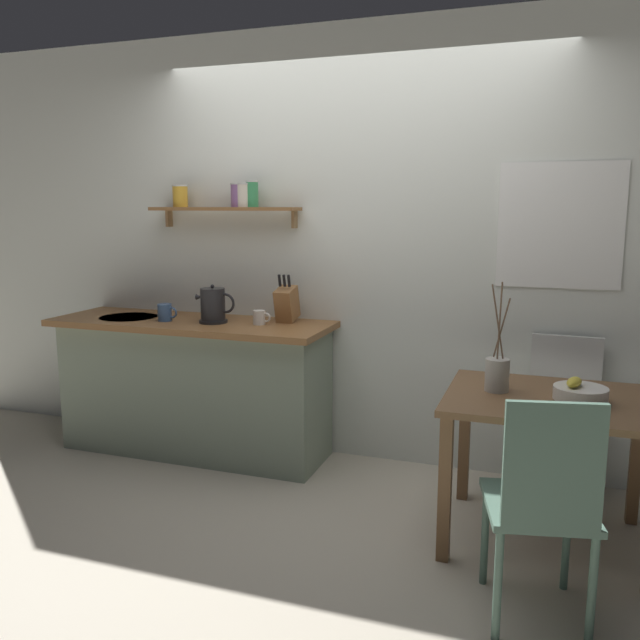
# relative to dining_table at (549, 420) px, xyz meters

# --- Properties ---
(ground_plane) EXTENTS (14.00, 14.00, 0.00)m
(ground_plane) POSITION_rel_dining_table_xyz_m (-1.20, 0.17, -0.61)
(ground_plane) COLOR #BCB29E
(back_wall) EXTENTS (6.80, 0.11, 2.70)m
(back_wall) POSITION_rel_dining_table_xyz_m (-1.00, 0.82, 0.74)
(back_wall) COLOR silver
(back_wall) RESTS_ON ground_plane
(kitchen_counter) EXTENTS (1.83, 0.63, 0.89)m
(kitchen_counter) POSITION_rel_dining_table_xyz_m (-2.20, 0.49, -0.16)
(kitchen_counter) COLOR gray
(kitchen_counter) RESTS_ON ground_plane
(wall_shelf) EXTENTS (1.02, 0.20, 0.30)m
(wall_shelf) POSITION_rel_dining_table_xyz_m (-2.02, 0.66, 1.03)
(wall_shelf) COLOR brown
(dining_table) EXTENTS (0.96, 0.79, 0.73)m
(dining_table) POSITION_rel_dining_table_xyz_m (0.00, 0.00, 0.00)
(dining_table) COLOR brown
(dining_table) RESTS_ON ground_plane
(dining_chair_near) EXTENTS (0.48, 0.51, 0.94)m
(dining_chair_near) POSITION_rel_dining_table_xyz_m (-0.01, -0.71, -0.09)
(dining_chair_near) COLOR #4C6B5B
(dining_chair_near) RESTS_ON ground_plane
(dining_chair_far) EXTENTS (0.46, 0.46, 0.89)m
(dining_chair_far) POSITION_rel_dining_table_xyz_m (0.07, 0.59, -0.11)
(dining_chair_far) COLOR silver
(dining_chair_far) RESTS_ON ground_plane
(fruit_bowl) EXTENTS (0.24, 0.24, 0.11)m
(fruit_bowl) POSITION_rel_dining_table_xyz_m (0.12, -0.04, 0.16)
(fruit_bowl) COLOR silver
(fruit_bowl) RESTS_ON dining_table
(twig_vase) EXTENTS (0.12, 0.12, 0.53)m
(twig_vase) POSITION_rel_dining_table_xyz_m (-0.25, 0.02, 0.20)
(twig_vase) COLOR #B7B2A8
(twig_vase) RESTS_ON dining_table
(electric_kettle) EXTENTS (0.27, 0.18, 0.24)m
(electric_kettle) POSITION_rel_dining_table_xyz_m (-2.02, 0.44, 0.38)
(electric_kettle) COLOR black
(electric_kettle) RESTS_ON kitchen_counter
(knife_block) EXTENTS (0.11, 0.19, 0.31)m
(knife_block) POSITION_rel_dining_table_xyz_m (-1.59, 0.61, 0.39)
(knife_block) COLOR #9E6B3D
(knife_block) RESTS_ON kitchen_counter
(coffee_mug_by_sink) EXTENTS (0.13, 0.09, 0.11)m
(coffee_mug_by_sink) POSITION_rel_dining_table_xyz_m (-2.34, 0.39, 0.33)
(coffee_mug_by_sink) COLOR #3D5B89
(coffee_mug_by_sink) RESTS_ON kitchen_counter
(coffee_mug_spare) EXTENTS (0.11, 0.08, 0.09)m
(coffee_mug_spare) POSITION_rel_dining_table_xyz_m (-1.72, 0.48, 0.32)
(coffee_mug_spare) COLOR white
(coffee_mug_spare) RESTS_ON kitchen_counter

